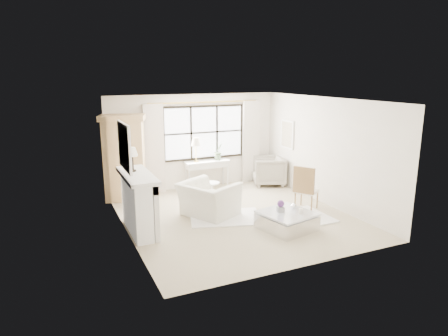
{
  "coord_description": "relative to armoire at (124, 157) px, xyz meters",
  "views": [
    {
      "loc": [
        -3.86,
        -7.95,
        3.25
      ],
      "look_at": [
        -0.2,
        0.2,
        1.14
      ],
      "focal_mm": 32.0,
      "sensor_mm": 36.0,
      "label": 1
    }
  ],
  "objects": [
    {
      "name": "ceiling",
      "position": [
        2.07,
        -2.35,
        1.56
      ],
      "size": [
        5.5,
        5.5,
        0.0
      ],
      "primitive_type": "plane",
      "rotation": [
        3.14,
        0.0,
        0.0
      ],
      "color": "white",
      "rests_on": "ground"
    },
    {
      "name": "curtain_left",
      "position": [
        0.87,
        0.3,
        0.1
      ],
      "size": [
        0.55,
        0.1,
        2.47
      ],
      "primitive_type": "cube",
      "color": "silver",
      "rests_on": "ground"
    },
    {
      "name": "wingback_chair",
      "position": [
        4.18,
        -0.27,
        -0.72
      ],
      "size": [
        1.21,
        1.19,
        0.85
      ],
      "primitive_type": "imported",
      "rotation": [
        0.0,
        0.0,
        -1.96
      ],
      "color": "#9E9686",
      "rests_on": "floor"
    },
    {
      "name": "art_canvas",
      "position": [
        4.52,
        -0.65,
        0.41
      ],
      "size": [
        0.01,
        0.52,
        0.72
      ],
      "primitive_type": "cube",
      "color": "#BDB093",
      "rests_on": "wall_right"
    },
    {
      "name": "coffee_vase",
      "position": [
        3.0,
        -3.36,
        -0.69
      ],
      "size": [
        0.16,
        0.16,
        0.14
      ],
      "primitive_type": "imported",
      "rotation": [
        0.0,
        0.0,
        -0.22
      ],
      "color": "silver",
      "rests_on": "coffee_table"
    },
    {
      "name": "mantel_lamp",
      "position": [
        -0.2,
        -2.12,
        0.51
      ],
      "size": [
        0.22,
        0.22,
        0.51
      ],
      "color": "black",
      "rests_on": "fireplace"
    },
    {
      "name": "mirror_frame",
      "position": [
        -0.4,
        -2.35,
        0.7
      ],
      "size": [
        0.05,
        1.15,
        0.95
      ],
      "primitive_type": "cube",
      "color": "white",
      "rests_on": "wall_left"
    },
    {
      "name": "curtain_right",
      "position": [
        3.87,
        0.3,
        0.1
      ],
      "size": [
        0.55,
        0.1,
        2.47
      ],
      "primitive_type": "cube",
      "color": "beige",
      "rests_on": "ground"
    },
    {
      "name": "planter_box",
      "position": [
        2.62,
        -3.43,
        -0.71
      ],
      "size": [
        0.17,
        0.17,
        0.11
      ],
      "primitive_type": "cube",
      "rotation": [
        0.0,
        0.0,
        -0.23
      ],
      "color": "gray",
      "rests_on": "coffee_table"
    },
    {
      "name": "armoire",
      "position": [
        0.0,
        0.0,
        0.0
      ],
      "size": [
        1.28,
        1.02,
        2.24
      ],
      "rotation": [
        0.0,
        0.0,
        -0.32
      ],
      "color": "tan",
      "rests_on": "floor"
    },
    {
      "name": "pillar_candle",
      "position": [
        2.93,
        -3.72,
        -0.7
      ],
      "size": [
        0.08,
        0.08,
        0.12
      ],
      "primitive_type": "cylinder",
      "color": "silver",
      "rests_on": "coffee_table"
    },
    {
      "name": "floor",
      "position": [
        2.07,
        -2.35,
        -1.14
      ],
      "size": [
        5.5,
        5.5,
        0.0
      ],
      "primitive_type": "plane",
      "color": "#BEAE8D",
      "rests_on": "ground"
    },
    {
      "name": "fireplace",
      "position": [
        -0.2,
        -2.35,
        -0.49
      ],
      "size": [
        0.58,
        1.66,
        1.26
      ],
      "color": "white",
      "rests_on": "ground"
    },
    {
      "name": "window_frame",
      "position": [
        2.37,
        0.37,
        0.46
      ],
      "size": [
        2.5,
        0.04,
        1.5
      ],
      "primitive_type": null,
      "color": "black",
      "rests_on": "wall_back"
    },
    {
      "name": "club_armchair",
      "position": [
        1.52,
        -2.04,
        -0.74
      ],
      "size": [
        1.51,
        1.57,
        0.79
      ],
      "primitive_type": "imported",
      "rotation": [
        0.0,
        0.0,
        2.04
      ],
      "color": "silver",
      "rests_on": "floor"
    },
    {
      "name": "orchid_plant",
      "position": [
        2.73,
        0.16,
        -0.09
      ],
      "size": [
        0.34,
        0.31,
        0.5
      ],
      "primitive_type": "imported",
      "rotation": [
        0.0,
        0.0,
        0.36
      ],
      "color": "#546D49",
      "rests_on": "console_table"
    },
    {
      "name": "wall_right",
      "position": [
        4.57,
        -2.35,
        0.21
      ],
      "size": [
        0.0,
        5.5,
        5.5
      ],
      "primitive_type": "plane",
      "rotation": [
        1.57,
        0.0,
        -1.57
      ],
      "color": "beige",
      "rests_on": "ground"
    },
    {
      "name": "console_table",
      "position": [
        2.37,
        0.17,
        -0.74
      ],
      "size": [
        1.31,
        0.47,
        0.8
      ],
      "rotation": [
        0.0,
        0.0,
        0.01
      ],
      "color": "silver",
      "rests_on": "floor"
    },
    {
      "name": "mirror_glass",
      "position": [
        -0.37,
        -2.35,
        0.7
      ],
      "size": [
        0.02,
        1.0,
        0.8
      ],
      "primitive_type": "cube",
      "color": "silver",
      "rests_on": "wall_left"
    },
    {
      "name": "planter_flowers",
      "position": [
        2.62,
        -3.43,
        -0.58
      ],
      "size": [
        0.15,
        0.15,
        0.15
      ],
      "primitive_type": "sphere",
      "color": "#562B6C",
      "rests_on": "planter_box"
    },
    {
      "name": "window_pane",
      "position": [
        2.37,
        0.38,
        0.46
      ],
      "size": [
        2.4,
        0.02,
        1.5
      ],
      "primitive_type": "cube",
      "color": "white",
      "rests_on": "wall_back"
    },
    {
      "name": "console_lamp",
      "position": [
        2.04,
        0.19,
        0.22
      ],
      "size": [
        0.28,
        0.28,
        0.69
      ],
      "color": "#B6933F",
      "rests_on": "console_table"
    },
    {
      "name": "side_table",
      "position": [
        2.01,
        -1.07,
        -0.81
      ],
      "size": [
        0.4,
        0.4,
        0.51
      ],
      "color": "white",
      "rests_on": "floor"
    },
    {
      "name": "art_frame",
      "position": [
        4.54,
        -0.65,
        0.41
      ],
      "size": [
        0.04,
        0.62,
        0.82
      ],
      "primitive_type": "cube",
      "color": "white",
      "rests_on": "wall_right"
    },
    {
      "name": "rug_right",
      "position": [
        3.23,
        -3.08,
        -1.12
      ],
      "size": [
        1.64,
        1.23,
        0.03
      ],
      "primitive_type": "cube",
      "rotation": [
        0.0,
        0.0,
        0.01
      ],
      "color": "white",
      "rests_on": "floor"
    },
    {
      "name": "french_chair",
      "position": [
        3.87,
        -2.6,
        -0.83
      ],
      "size": [
        0.67,
        0.67,
        1.08
      ],
      "rotation": [
        0.0,
        0.0,
        2.15
      ],
      "color": "olive",
      "rests_on": "floor"
    },
    {
      "name": "coffee_table",
      "position": [
        2.73,
        -3.51,
        -0.96
      ],
      "size": [
        1.19,
        1.19,
        0.38
      ],
      "rotation": [
        0.0,
        0.0,
        0.22
      ],
      "color": "silver",
      "rests_on": "floor"
    },
    {
      "name": "wall_back",
      "position": [
        2.07,
        0.4,
        0.21
      ],
      "size": [
        5.0,
        0.0,
        5.0
      ],
      "primitive_type": "plane",
      "rotation": [
        1.57,
        0.0,
        0.0
      ],
      "color": "white",
      "rests_on": "ground"
    },
    {
      "name": "wall_front",
      "position": [
        2.07,
        -5.1,
        0.21
      ],
      "size": [
        5.0,
        0.0,
        5.0
      ],
      "primitive_type": "plane",
      "rotation": [
        -1.57,
        0.0,
        0.0
      ],
      "color": "beige",
      "rests_on": "ground"
    },
    {
      "name": "wall_left",
      "position": [
        -0.43,
        -2.35,
        0.21
      ],
      "size": [
        0.0,
        5.5,
        5.5
      ],
      "primitive_type": "plane",
      "rotation": [
        1.57,
        0.0,
        1.57
      ],
      "color": "silver",
      "rests_on": "ground"
    },
    {
      "name": "rug_left",
      "position": [
        1.82,
        -2.36,
        -1.13
      ],
      "size": [
        1.89,
        1.57,
        0.03
      ],
      "primitive_type": "cube",
      "rotation": [
        0.0,
        0.0,
        -0.29
      ],
      "color": "white",
      "rests_on": "floor"
    },
    {
      "name": "curtain_rod",
      "position": [
        2.37,
        0.32,
        1.33
      ],
      "size": [
        3.3,
        0.04,
        0.04
      ],
      "primitive_type": "cylinder",
      "rotation": [
        0.0,
        1.57,
        0.0
      ],
      "color": "gold",
      "rests_on": "wall_back"
    }
  ]
}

